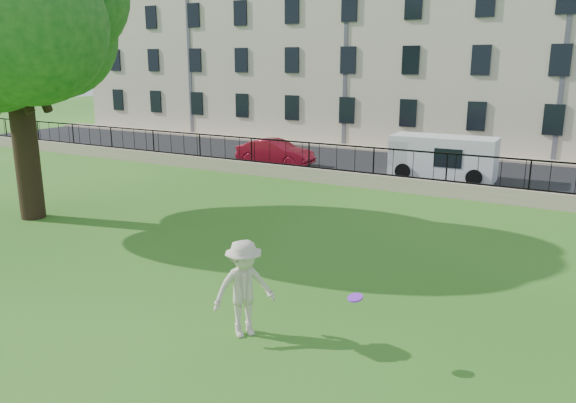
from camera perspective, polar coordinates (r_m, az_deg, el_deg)
The scene contains 11 objects.
ground at distance 13.62m, azimuth -9.99°, elevation -8.44°, with size 120.00×120.00×0.00m, color #296417.
retaining_wall at distance 23.63m, azimuth 8.61°, elevation 2.06°, with size 50.00×0.40×0.60m, color gray.
iron_railing at distance 23.46m, azimuth 8.69°, elevation 4.09°, with size 50.00×0.05×1.13m.
street at distance 28.05m, azimuth 12.03°, elevation 3.19°, with size 60.00×9.00×0.01m, color black.
sidewalk at distance 32.97m, azimuth 14.78°, elevation 4.74°, with size 60.00×1.40×0.12m, color gray.
building_row at distance 38.13m, azimuth 17.73°, elevation 16.11°, with size 56.40×10.40×13.80m.
tree at distance 20.48m, azimuth -26.47°, elevation 17.07°, with size 8.14×6.34×10.12m.
man at distance 10.84m, azimuth -4.49°, elevation -8.82°, with size 1.24×0.71×1.92m, color beige.
frisbee at distance 9.94m, azimuth 6.85°, elevation -9.67°, with size 0.27×0.27×0.03m, color #8627DF.
red_sedan at distance 28.54m, azimuth -1.30°, elevation 5.00°, with size 1.38×3.95×1.30m, color #AB152B.
white_van at distance 26.13m, azimuth 15.46°, elevation 4.32°, with size 4.55×1.78×1.91m, color silver.
Camera 1 is at (8.10, -9.65, 5.18)m, focal length 35.00 mm.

